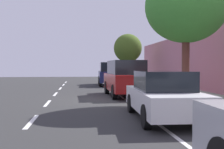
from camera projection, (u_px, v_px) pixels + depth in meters
ground at (110, 100)px, 14.15m from camera, size 60.79×60.79×0.00m
sidewalk at (191, 97)px, 14.63m from camera, size 3.83×37.99×0.12m
curb_edge at (153, 98)px, 14.40m from camera, size 0.16×37.99×0.12m
lane_stripe_centre at (47, 103)px, 12.73m from camera, size 0.14×35.80×0.01m
lane_stripe_bike_edge at (125, 99)px, 14.24m from camera, size 0.12×37.99×0.01m
parked_sedan_white_second at (163, 95)px, 8.96m from camera, size 1.95×4.45×1.52m
parked_suv_red_mid at (126, 78)px, 15.79m from camera, size 2.09×4.76×1.99m
parked_suv_dark_blue_far at (110, 74)px, 24.44m from camera, size 2.12×4.77×1.99m
bicycle_at_curb at (125, 84)px, 20.31m from camera, size 1.54×0.84×0.73m
cyclist_with_backpack at (130, 75)px, 19.87m from camera, size 0.48×0.60×1.68m
street_tree_near_cyclist at (186, 7)px, 12.40m from camera, size 3.60×3.60×5.81m
street_tree_mid_block at (128, 48)px, 27.51m from camera, size 2.73×2.73×4.68m
fire_hydrant at (171, 91)px, 13.00m from camera, size 0.22×0.22×0.84m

